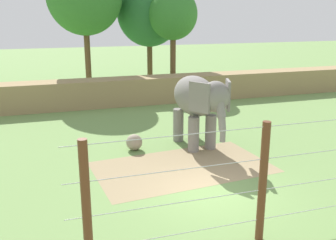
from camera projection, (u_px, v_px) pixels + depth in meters
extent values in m
plane|color=#6B8E4C|center=(210.00, 193.00, 13.02)|extent=(120.00, 120.00, 0.00)
cube|color=#937F5B|center=(183.00, 167.00, 15.20)|extent=(7.11, 4.50, 0.01)
cube|color=#997F56|center=(125.00, 91.00, 25.52)|extent=(36.00, 1.80, 1.74)
cylinder|color=gray|center=(211.00, 132.00, 17.10)|extent=(0.49, 0.49, 1.54)
cylinder|color=gray|center=(194.00, 134.00, 16.78)|extent=(0.49, 0.49, 1.54)
cylinder|color=gray|center=(194.00, 123.00, 18.50)|extent=(0.49, 0.49, 1.54)
cylinder|color=gray|center=(178.00, 125.00, 18.17)|extent=(0.49, 0.49, 1.54)
ellipsoid|color=gray|center=(195.00, 96.00, 17.23)|extent=(1.81, 3.00, 1.76)
ellipsoid|color=gray|center=(215.00, 97.00, 15.56)|extent=(1.31, 1.20, 1.27)
cube|color=gray|center=(228.00, 95.00, 15.91)|extent=(0.44, 0.97, 1.21)
cube|color=gray|center=(199.00, 97.00, 15.40)|extent=(0.60, 0.91, 1.21)
cylinder|color=gray|center=(221.00, 110.00, 15.26)|extent=(0.40, 0.57, 0.69)
cylinder|color=gray|center=(222.00, 123.00, 15.27)|extent=(0.32, 0.42, 0.65)
cylinder|color=gray|center=(223.00, 134.00, 15.31)|extent=(0.25, 0.25, 0.61)
cylinder|color=gray|center=(179.00, 92.00, 18.67)|extent=(0.14, 0.34, 0.88)
sphere|color=gray|center=(134.00, 142.00, 17.01)|extent=(0.71, 0.71, 0.71)
cylinder|color=brown|center=(86.00, 209.00, 8.60)|extent=(0.21, 0.21, 3.28)
cylinder|color=brown|center=(263.00, 183.00, 9.93)|extent=(0.21, 0.21, 3.28)
cylinder|color=#B7B7BC|center=(257.00, 220.00, 10.17)|extent=(9.73, 0.02, 0.02)
cylinder|color=#B7B7BC|center=(259.00, 190.00, 9.95)|extent=(9.73, 0.02, 0.02)
cylinder|color=#B7B7BC|center=(261.00, 159.00, 9.72)|extent=(9.73, 0.02, 0.02)
cylinder|color=#B7B7BC|center=(263.00, 127.00, 9.49)|extent=(9.73, 0.02, 0.02)
cylinder|color=brown|center=(150.00, 62.00, 32.52)|extent=(0.44, 0.44, 3.68)
ellipsoid|color=#286633|center=(149.00, 12.00, 31.43)|extent=(5.25, 5.25, 5.51)
cylinder|color=brown|center=(173.00, 63.00, 30.30)|extent=(0.44, 0.44, 4.20)
ellipsoid|color=#33752D|center=(173.00, 14.00, 29.32)|extent=(3.72, 3.72, 3.90)
cylinder|color=brown|center=(88.00, 60.00, 29.51)|extent=(0.44, 0.44, 4.76)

